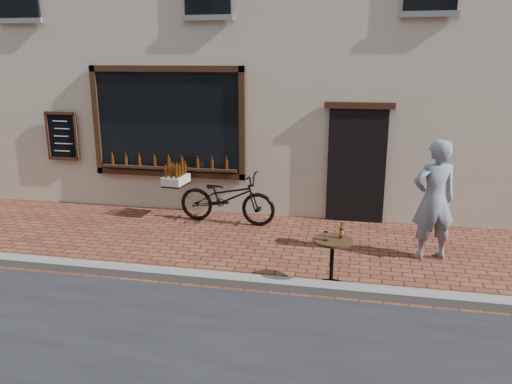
# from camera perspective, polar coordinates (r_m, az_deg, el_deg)

# --- Properties ---
(ground) EXTENTS (90.00, 90.00, 0.00)m
(ground) POSITION_cam_1_polar(r_m,az_deg,el_deg) (7.12, -5.14, -10.90)
(ground) COLOR #58281C
(ground) RESTS_ON ground
(kerb) EXTENTS (90.00, 0.25, 0.12)m
(kerb) POSITION_cam_1_polar(r_m,az_deg,el_deg) (7.27, -4.70, -9.81)
(kerb) COLOR slate
(kerb) RESTS_ON ground
(cargo_bicycle) EXTENTS (2.26, 0.82, 1.08)m
(cargo_bicycle) POSITION_cam_1_polar(r_m,az_deg,el_deg) (9.65, -3.56, -0.57)
(cargo_bicycle) COLOR black
(cargo_bicycle) RESTS_ON ground
(bistro_table) EXTENTS (0.55, 0.55, 0.95)m
(bistro_table) POSITION_cam_1_polar(r_m,az_deg,el_deg) (7.02, 8.72, -6.89)
(bistro_table) COLOR black
(bistro_table) RESTS_ON ground
(pedestrian) EXTENTS (0.81, 0.66, 1.93)m
(pedestrian) POSITION_cam_1_polar(r_m,az_deg,el_deg) (8.27, 19.65, -0.88)
(pedestrian) COLOR gray
(pedestrian) RESTS_ON ground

